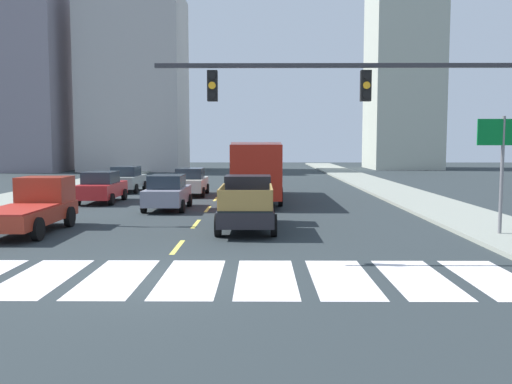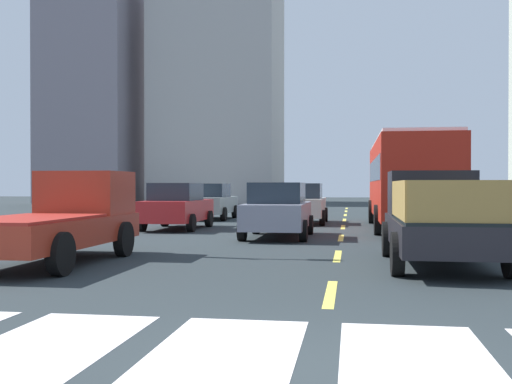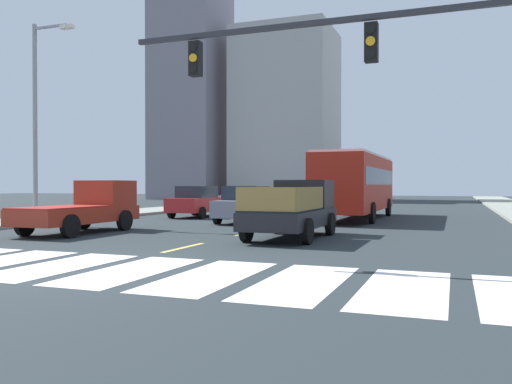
{
  "view_description": "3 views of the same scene",
  "coord_description": "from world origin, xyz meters",
  "px_view_note": "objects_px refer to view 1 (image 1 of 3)",
  "views": [
    {
      "loc": [
        2.61,
        -13.15,
        3.28
      ],
      "look_at": [
        2.41,
        13.54,
        0.9
      ],
      "focal_mm": 38.66,
      "sensor_mm": 36.0,
      "label": 1
    },
    {
      "loc": [
        0.3,
        -5.37,
        1.63
      ],
      "look_at": [
        -1.66,
        7.4,
        1.49
      ],
      "focal_mm": 43.39,
      "sensor_mm": 36.0,
      "label": 2
    },
    {
      "loc": [
        7.21,
        -9.36,
        1.79
      ],
      "look_at": [
        -1.86,
        14.79,
        1.44
      ],
      "focal_mm": 37.2,
      "sensor_mm": 36.0,
      "label": 3
    }
  ],
  "objects_px": {
    "pickup_dark": "(33,207)",
    "sedan_near_right": "(191,182)",
    "sedan_mid": "(127,179)",
    "traffic_signal_gantry": "(411,107)",
    "sedan_near_left": "(102,187)",
    "sedan_far": "(167,192)",
    "pickup_stakebed": "(247,204)",
    "city_bus": "(257,166)",
    "direction_sign_green": "(502,150)"
  },
  "relations": [
    {
      "from": "city_bus",
      "to": "sedan_mid",
      "type": "relative_size",
      "value": 2.45
    },
    {
      "from": "sedan_near_right",
      "to": "traffic_signal_gantry",
      "type": "distance_m",
      "value": 21.01
    },
    {
      "from": "sedan_near_right",
      "to": "sedan_far",
      "type": "xyz_separation_m",
      "value": [
        -0.21,
        -7.33,
        0.0
      ]
    },
    {
      "from": "pickup_dark",
      "to": "pickup_stakebed",
      "type": "bearing_deg",
      "value": 5.94
    },
    {
      "from": "sedan_mid",
      "to": "direction_sign_green",
      "type": "distance_m",
      "value": 24.94
    },
    {
      "from": "pickup_dark",
      "to": "sedan_mid",
      "type": "xyz_separation_m",
      "value": [
        -0.53,
        16.58,
        -0.06
      ]
    },
    {
      "from": "pickup_stakebed",
      "to": "pickup_dark",
      "type": "distance_m",
      "value": 7.99
    },
    {
      "from": "pickup_dark",
      "to": "sedan_near_right",
      "type": "relative_size",
      "value": 1.18
    },
    {
      "from": "pickup_stakebed",
      "to": "sedan_mid",
      "type": "bearing_deg",
      "value": 119.2
    },
    {
      "from": "city_bus",
      "to": "traffic_signal_gantry",
      "type": "bearing_deg",
      "value": -73.77
    },
    {
      "from": "sedan_near_right",
      "to": "direction_sign_green",
      "type": "height_order",
      "value": "direction_sign_green"
    },
    {
      "from": "sedan_near_right",
      "to": "sedan_mid",
      "type": "distance_m",
      "value": 5.29
    },
    {
      "from": "traffic_signal_gantry",
      "to": "pickup_dark",
      "type": "bearing_deg",
      "value": 158.77
    },
    {
      "from": "sedan_mid",
      "to": "traffic_signal_gantry",
      "type": "relative_size",
      "value": 0.41
    },
    {
      "from": "city_bus",
      "to": "traffic_signal_gantry",
      "type": "relative_size",
      "value": 1.01
    },
    {
      "from": "sedan_near_left",
      "to": "sedan_mid",
      "type": "height_order",
      "value": "same"
    },
    {
      "from": "sedan_mid",
      "to": "traffic_signal_gantry",
      "type": "bearing_deg",
      "value": -58.0
    },
    {
      "from": "sedan_near_left",
      "to": "sedan_near_right",
      "type": "distance_m",
      "value": 6.04
    },
    {
      "from": "pickup_dark",
      "to": "sedan_mid",
      "type": "bearing_deg",
      "value": 91.51
    },
    {
      "from": "sedan_near_left",
      "to": "sedan_mid",
      "type": "distance_m",
      "value": 6.72
    },
    {
      "from": "sedan_near_left",
      "to": "pickup_stakebed",
      "type": "bearing_deg",
      "value": -45.54
    },
    {
      "from": "city_bus",
      "to": "pickup_stakebed",
      "type": "bearing_deg",
      "value": -90.65
    },
    {
      "from": "sedan_mid",
      "to": "sedan_near_right",
      "type": "bearing_deg",
      "value": -28.53
    },
    {
      "from": "pickup_stakebed",
      "to": "sedan_far",
      "type": "distance_m",
      "value": 7.1
    },
    {
      "from": "traffic_signal_gantry",
      "to": "pickup_stakebed",
      "type": "bearing_deg",
      "value": 128.92
    },
    {
      "from": "sedan_mid",
      "to": "sedan_far",
      "type": "distance_m",
      "value": 10.83
    },
    {
      "from": "sedan_near_left",
      "to": "direction_sign_green",
      "type": "height_order",
      "value": "direction_sign_green"
    },
    {
      "from": "pickup_dark",
      "to": "city_bus",
      "type": "distance_m",
      "value": 13.9
    },
    {
      "from": "sedan_far",
      "to": "pickup_dark",
      "type": "bearing_deg",
      "value": -117.78
    },
    {
      "from": "sedan_near_left",
      "to": "sedan_near_right",
      "type": "relative_size",
      "value": 1.0
    },
    {
      "from": "city_bus",
      "to": "sedan_far",
      "type": "height_order",
      "value": "city_bus"
    },
    {
      "from": "city_bus",
      "to": "sedan_far",
      "type": "xyz_separation_m",
      "value": [
        -4.37,
        -4.46,
        -1.09
      ]
    },
    {
      "from": "traffic_signal_gantry",
      "to": "sedan_mid",
      "type": "bearing_deg",
      "value": 121.44
    },
    {
      "from": "pickup_stakebed",
      "to": "sedan_far",
      "type": "bearing_deg",
      "value": 125.82
    },
    {
      "from": "city_bus",
      "to": "sedan_far",
      "type": "distance_m",
      "value": 6.34
    },
    {
      "from": "sedan_near_left",
      "to": "sedan_mid",
      "type": "bearing_deg",
      "value": 93.97
    },
    {
      "from": "city_bus",
      "to": "sedan_near_right",
      "type": "bearing_deg",
      "value": 146.47
    },
    {
      "from": "city_bus",
      "to": "sedan_near_right",
      "type": "relative_size",
      "value": 2.45
    },
    {
      "from": "pickup_dark",
      "to": "sedan_far",
      "type": "height_order",
      "value": "pickup_dark"
    },
    {
      "from": "city_bus",
      "to": "sedan_near_left",
      "type": "bearing_deg",
      "value": -170.41
    },
    {
      "from": "traffic_signal_gantry",
      "to": "sedan_far",
      "type": "bearing_deg",
      "value": 126.98
    },
    {
      "from": "sedan_near_left",
      "to": "traffic_signal_gantry",
      "type": "bearing_deg",
      "value": -46.89
    },
    {
      "from": "sedan_near_left",
      "to": "traffic_signal_gantry",
      "type": "height_order",
      "value": "traffic_signal_gantry"
    },
    {
      "from": "sedan_near_right",
      "to": "sedan_mid",
      "type": "relative_size",
      "value": 1.0
    },
    {
      "from": "sedan_near_left",
      "to": "traffic_signal_gantry",
      "type": "xyz_separation_m",
      "value": [
        12.89,
        -14.76,
        3.4
      ]
    },
    {
      "from": "pickup_stakebed",
      "to": "sedan_far",
      "type": "xyz_separation_m",
      "value": [
        -4.07,
        5.82,
        -0.08
      ]
    },
    {
      "from": "sedan_mid",
      "to": "sedan_near_left",
      "type": "bearing_deg",
      "value": -87.43
    },
    {
      "from": "sedan_far",
      "to": "traffic_signal_gantry",
      "type": "xyz_separation_m",
      "value": [
        8.72,
        -11.58,
        3.4
      ]
    },
    {
      "from": "pickup_stakebed",
      "to": "sedan_near_left",
      "type": "height_order",
      "value": "pickup_stakebed"
    },
    {
      "from": "sedan_near_right",
      "to": "traffic_signal_gantry",
      "type": "bearing_deg",
      "value": -64.84
    }
  ]
}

